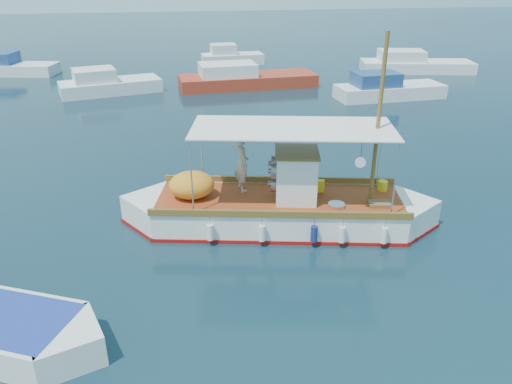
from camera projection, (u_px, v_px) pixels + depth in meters
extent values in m
plane|color=black|center=(291.00, 228.00, 15.57)|extent=(160.00, 160.00, 0.00)
cube|color=white|center=(279.00, 214.00, 15.66)|extent=(7.85, 3.98, 1.10)
cube|color=white|center=(160.00, 212.00, 15.78)|extent=(2.45, 2.45, 1.10)
cube|color=white|center=(399.00, 216.00, 15.55)|extent=(2.45, 2.45, 1.10)
cube|color=maroon|center=(279.00, 224.00, 15.80)|extent=(7.97, 4.08, 0.18)
cube|color=#923816|center=(279.00, 199.00, 15.44)|extent=(7.81, 3.78, 0.06)
cube|color=brown|center=(279.00, 180.00, 16.54)|extent=(7.46, 1.65, 0.20)
cube|color=brown|center=(280.00, 214.00, 14.25)|extent=(7.46, 1.65, 0.20)
cube|color=white|center=(296.00, 176.00, 15.11)|extent=(1.44, 1.52, 1.50)
cube|color=brown|center=(297.00, 152.00, 14.78)|extent=(1.56, 1.64, 0.06)
cylinder|color=slate|center=(275.00, 171.00, 14.71)|extent=(0.32, 0.53, 0.50)
cylinder|color=slate|center=(275.00, 163.00, 15.29)|extent=(0.32, 0.53, 0.50)
cylinder|color=slate|center=(275.00, 184.00, 15.23)|extent=(0.32, 0.53, 0.50)
cylinder|color=brown|center=(378.00, 121.00, 14.31)|extent=(0.14, 0.14, 5.00)
cylinder|color=brown|center=(349.00, 134.00, 14.50)|extent=(1.78, 0.45, 0.08)
cylinder|color=silver|center=(202.00, 151.00, 16.05)|extent=(0.05, 0.05, 2.25)
cylinder|color=silver|center=(192.00, 178.00, 14.05)|extent=(0.05, 0.05, 2.25)
cylinder|color=silver|center=(380.00, 153.00, 15.87)|extent=(0.05, 0.05, 2.25)
cylinder|color=silver|center=(395.00, 181.00, 13.87)|extent=(0.05, 0.05, 2.25)
cube|color=silver|center=(293.00, 128.00, 14.48)|extent=(6.27, 3.55, 0.04)
ellipsoid|color=orange|center=(192.00, 185.00, 15.35)|extent=(1.61, 1.45, 0.84)
cube|color=gold|center=(320.00, 186.00, 15.81)|extent=(0.28, 0.23, 0.40)
cylinder|color=gold|center=(383.00, 186.00, 15.90)|extent=(0.35, 0.35, 0.34)
cube|color=brown|center=(379.00, 204.00, 14.95)|extent=(0.73, 0.57, 0.12)
cylinder|color=#B2B2B2|center=(336.00, 205.00, 14.86)|extent=(0.59, 0.59, 0.12)
cylinder|color=white|center=(360.00, 163.00, 13.73)|extent=(0.30, 0.09, 0.30)
cylinder|color=white|center=(210.00, 232.00, 14.41)|extent=(0.24, 0.24, 0.48)
cylinder|color=navy|center=(314.00, 234.00, 14.32)|extent=(0.24, 0.24, 0.48)
cylinder|color=white|center=(384.00, 235.00, 14.26)|extent=(0.24, 0.24, 0.48)
imported|color=#B5AD96|center=(242.00, 163.00, 15.64)|extent=(0.53, 0.73, 1.84)
cube|color=white|center=(67.00, 347.00, 10.35)|extent=(1.72, 1.72, 0.95)
cube|color=silver|center=(111.00, 88.00, 31.86)|extent=(6.59, 3.93, 1.00)
cube|color=silver|center=(94.00, 75.00, 31.13)|extent=(2.92, 2.61, 0.80)
cube|color=#A52F1B|center=(248.00, 82.00, 33.48)|extent=(9.25, 3.42, 1.00)
cube|color=silver|center=(228.00, 69.00, 32.81)|extent=(3.79, 2.62, 0.80)
cube|color=silver|center=(389.00, 93.00, 30.65)|extent=(6.76, 2.65, 1.00)
cube|color=navy|center=(376.00, 79.00, 30.06)|extent=(2.77, 2.05, 0.80)
cube|color=silver|center=(416.00, 68.00, 38.17)|extent=(8.65, 4.26, 1.00)
cube|color=silver|center=(401.00, 56.00, 37.83)|extent=(3.70, 2.85, 0.80)
cube|color=silver|center=(13.00, 70.00, 37.19)|extent=(6.87, 3.70, 1.00)
cube|color=silver|center=(232.00, 60.00, 41.21)|extent=(5.07, 2.27, 1.00)
cube|color=silver|center=(223.00, 49.00, 40.69)|extent=(2.08, 1.81, 0.80)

